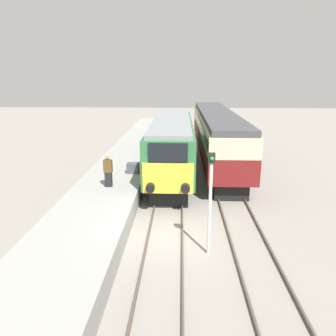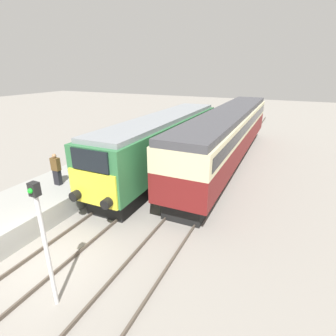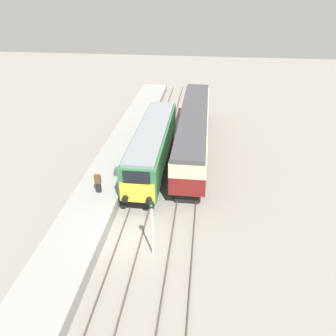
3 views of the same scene
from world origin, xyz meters
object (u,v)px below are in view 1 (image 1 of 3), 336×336
(locomotive, at_px, (172,143))
(signal_post, at_px, (210,196))
(passenger_carriage, at_px, (216,131))
(person_on_platform, at_px, (108,171))
(luggage_crate, at_px, (133,168))

(locomotive, relative_size, signal_post, 3.63)
(passenger_carriage, height_order, person_on_platform, passenger_carriage)
(locomotive, bearing_deg, signal_post, -81.15)
(luggage_crate, bearing_deg, signal_post, -62.26)
(locomotive, distance_m, luggage_crate, 4.18)
(passenger_carriage, relative_size, person_on_platform, 11.54)
(passenger_carriage, bearing_deg, luggage_crate, -127.92)
(passenger_carriage, distance_m, signal_post, 14.82)
(passenger_carriage, bearing_deg, signal_post, -96.59)
(passenger_carriage, xyz_separation_m, signal_post, (-1.70, -14.72, -0.03))
(signal_post, xyz_separation_m, luggage_crate, (-3.94, 7.49, -1.07))
(person_on_platform, height_order, luggage_crate, person_on_platform)
(signal_post, bearing_deg, passenger_carriage, 83.41)
(passenger_carriage, bearing_deg, locomotive, -131.77)
(person_on_platform, height_order, signal_post, signal_post)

